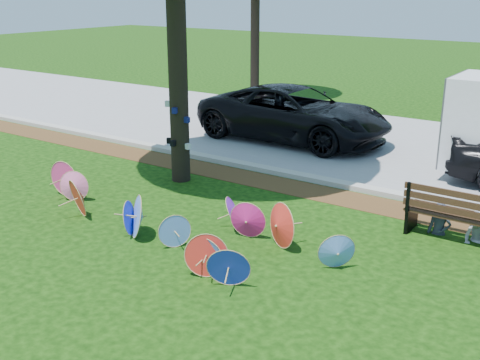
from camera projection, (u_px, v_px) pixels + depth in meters
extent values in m
plane|color=black|center=(151.00, 253.00, 10.44)|extent=(90.00, 90.00, 0.00)
cube|color=#472D16|center=(284.00, 185.00, 13.95)|extent=(90.00, 1.00, 0.01)
cube|color=#B7B5AD|center=(299.00, 176.00, 14.48)|extent=(90.00, 0.30, 0.12)
cube|color=gray|center=(368.00, 143.00, 17.74)|extent=(90.00, 8.00, 0.01)
cylinder|color=black|center=(177.00, 54.00, 13.46)|extent=(0.44, 0.44, 5.95)
cone|color=red|center=(207.00, 254.00, 9.57)|extent=(0.72, 0.55, 0.72)
cone|color=purple|center=(236.00, 211.00, 11.44)|extent=(0.65, 0.77, 0.65)
cone|color=#5F8FE7|center=(337.00, 252.00, 9.74)|extent=(0.60, 0.57, 0.64)
cone|color=red|center=(80.00, 197.00, 12.02)|extent=(0.84, 0.59, 0.80)
cone|color=#2135D2|center=(229.00, 266.00, 9.19)|extent=(0.74, 0.55, 0.70)
cone|color=#5F8FE7|center=(210.00, 253.00, 9.69)|extent=(0.65, 0.25, 0.65)
cone|color=#CA1A71|center=(247.00, 221.00, 10.94)|extent=(0.72, 0.30, 0.71)
cone|color=#2135D2|center=(127.00, 218.00, 11.15)|extent=(0.48, 0.67, 0.67)
cone|color=red|center=(279.00, 226.00, 10.54)|extent=(0.81, 0.55, 0.83)
cone|color=#5F8FE7|center=(140.00, 216.00, 11.03)|extent=(0.81, 0.73, 0.82)
cone|color=#5F8FE7|center=(174.00, 230.00, 10.63)|extent=(0.44, 0.57, 0.61)
cone|color=pink|center=(73.00, 187.00, 12.85)|extent=(0.67, 0.41, 0.67)
cone|color=#E73684|center=(66.00, 178.00, 13.18)|extent=(0.82, 0.20, 0.81)
imported|color=black|center=(294.00, 114.00, 17.78)|extent=(5.79, 2.73, 1.60)
imported|color=#333746|center=(442.00, 204.00, 11.07)|extent=(0.47, 0.35, 1.19)
cylinder|color=black|center=(255.00, 36.00, 23.97)|extent=(0.36, 0.36, 5.00)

